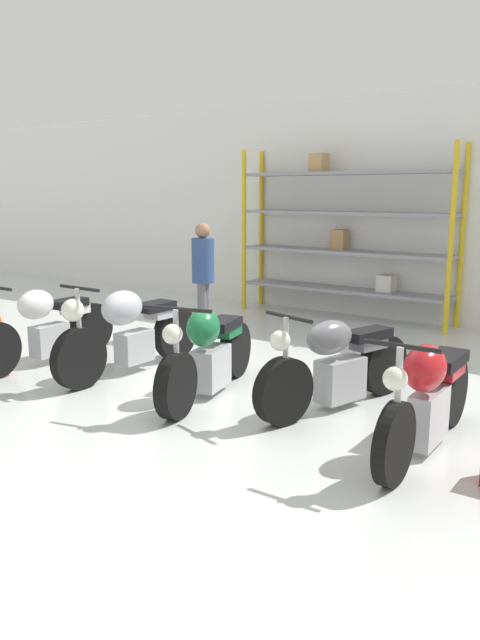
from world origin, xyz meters
The scene contains 10 objects.
ground_plane centered at (0.00, 0.00, 0.00)m, with size 30.00×30.00×0.00m, color silver.
back_wall centered at (0.00, 4.74, 1.80)m, with size 30.00×0.08×3.60m.
shelving_rack centered at (-0.70, 4.39, 1.42)m, with size 3.70×0.63×2.77m.
motorcycle_white centered at (-2.35, -0.37, 0.47)m, with size 0.65×2.09×1.05m.
motorcycle_silver centered at (-1.24, -0.05, 0.51)m, with size 0.60×2.18×1.10m.
motorcycle_green centered at (0.00, -0.15, 0.44)m, with size 0.81×2.05×1.04m.
motorcycle_grey centered at (1.25, 0.24, 0.44)m, with size 0.80×1.98×1.00m.
motorcycle_red centered at (2.30, -0.27, 0.47)m, with size 0.56×2.04×1.03m.
person_browsing centered at (-1.70, 1.91, 0.96)m, with size 0.42×0.42×1.64m.
traffic_cone centered at (-3.20, -0.39, 0.28)m, with size 0.32×0.32×0.55m.
Camera 1 is at (3.80, -5.01, 2.06)m, focal length 35.00 mm.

